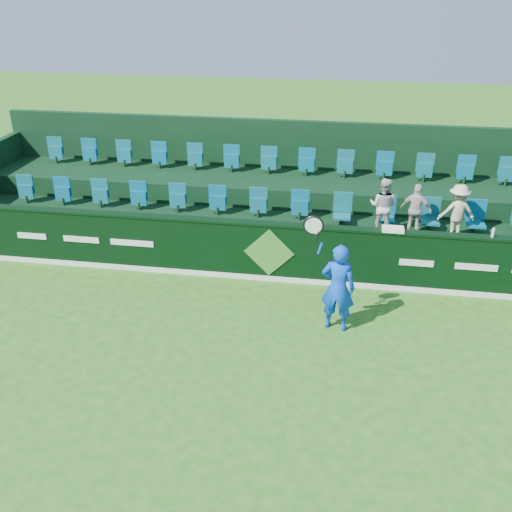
% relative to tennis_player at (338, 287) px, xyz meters
% --- Properties ---
extents(ground, '(60.00, 60.00, 0.00)m').
position_rel_tennis_player_xyz_m(ground, '(-1.51, -2.27, -0.90)').
color(ground, '#266718').
rests_on(ground, ground).
extents(sponsor_hoarding, '(16.00, 0.25, 1.35)m').
position_rel_tennis_player_xyz_m(sponsor_hoarding, '(-1.50, 1.72, -0.22)').
color(sponsor_hoarding, black).
rests_on(sponsor_hoarding, ground).
extents(stand_tier_front, '(16.00, 2.00, 0.80)m').
position_rel_tennis_player_xyz_m(stand_tier_front, '(-1.51, 2.83, -0.50)').
color(stand_tier_front, black).
rests_on(stand_tier_front, ground).
extents(stand_tier_back, '(16.00, 1.80, 1.30)m').
position_rel_tennis_player_xyz_m(stand_tier_back, '(-1.51, 4.73, -0.25)').
color(stand_tier_back, black).
rests_on(stand_tier_back, ground).
extents(stand_rear, '(16.00, 4.10, 2.60)m').
position_rel_tennis_player_xyz_m(stand_rear, '(-1.51, 5.17, 0.32)').
color(stand_rear, black).
rests_on(stand_rear, ground).
extents(seat_row_front, '(13.50, 0.50, 0.60)m').
position_rel_tennis_player_xyz_m(seat_row_front, '(-1.51, 3.23, 0.20)').
color(seat_row_front, '#125F6E').
rests_on(seat_row_front, stand_tier_front).
extents(seat_row_back, '(13.50, 0.50, 0.60)m').
position_rel_tennis_player_xyz_m(seat_row_back, '(-1.51, 5.03, 0.70)').
color(seat_row_back, '#125F6E').
rests_on(seat_row_back, stand_tier_back).
extents(tennis_player, '(1.09, 0.52, 2.38)m').
position_rel_tennis_player_xyz_m(tennis_player, '(0.00, 0.00, 0.00)').
color(tennis_player, blue).
rests_on(tennis_player, ground).
extents(spectator_left, '(0.75, 0.67, 1.29)m').
position_rel_tennis_player_xyz_m(spectator_left, '(0.89, 2.85, 0.55)').
color(spectator_left, beige).
rests_on(spectator_left, stand_tier_front).
extents(spectator_middle, '(0.75, 0.49, 1.19)m').
position_rel_tennis_player_xyz_m(spectator_middle, '(1.61, 2.85, 0.50)').
color(spectator_middle, beige).
rests_on(spectator_middle, stand_tier_front).
extents(spectator_right, '(0.85, 0.55, 1.24)m').
position_rel_tennis_player_xyz_m(spectator_right, '(2.49, 2.85, 0.52)').
color(spectator_right, beige).
rests_on(spectator_right, stand_tier_front).
extents(towel, '(0.44, 0.29, 0.07)m').
position_rel_tennis_player_xyz_m(towel, '(1.05, 1.73, 0.49)').
color(towel, white).
rests_on(towel, sponsor_hoarding).
extents(drinks_bottle, '(0.06, 0.06, 0.19)m').
position_rel_tennis_player_xyz_m(drinks_bottle, '(3.01, 1.73, 0.55)').
color(drinks_bottle, white).
rests_on(drinks_bottle, sponsor_hoarding).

